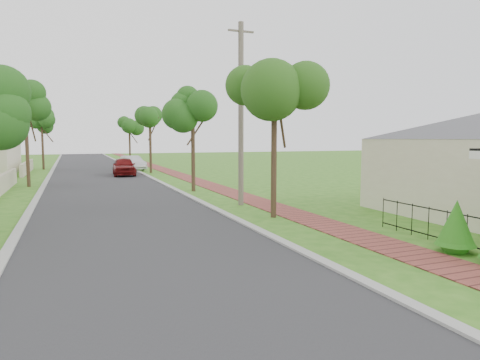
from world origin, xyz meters
TOP-DOWN VIEW (x-y plane):
  - ground at (0.00, 0.00)m, footprint 160.00×160.00m
  - road at (-3.00, 20.00)m, footprint 7.00×120.00m
  - kerb_right at (0.65, 20.00)m, footprint 0.30×120.00m
  - kerb_left at (-6.65, 20.00)m, footprint 0.30×120.00m
  - sidewalk at (3.25, 20.00)m, footprint 1.50×120.00m
  - street_trees at (-2.87, 26.84)m, footprint 10.70×37.65m
  - parked_car_red at (-1.00, 28.14)m, footprint 1.97×4.38m
  - parked_car_white at (0.40, 33.71)m, footprint 2.24×4.31m
  - near_tree at (2.20, 7.00)m, footprint 2.29×2.29m
  - utility_pole at (2.15, 10.28)m, footprint 1.20×0.24m

SIDE VIEW (x-z plane):
  - ground at x=0.00m, z-range 0.00..0.00m
  - road at x=-3.00m, z-range -0.01..0.01m
  - kerb_right at x=0.65m, z-range -0.05..0.05m
  - kerb_left at x=-6.65m, z-range -0.05..0.05m
  - sidewalk at x=3.25m, z-range -0.01..0.01m
  - parked_car_white at x=0.40m, z-range 0.00..1.35m
  - parked_car_red at x=-1.00m, z-range 0.00..1.46m
  - utility_pole at x=2.15m, z-range 0.06..8.17m
  - street_trees at x=-2.87m, z-range 1.59..7.48m
  - near_tree at x=2.20m, z-range 1.75..7.64m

